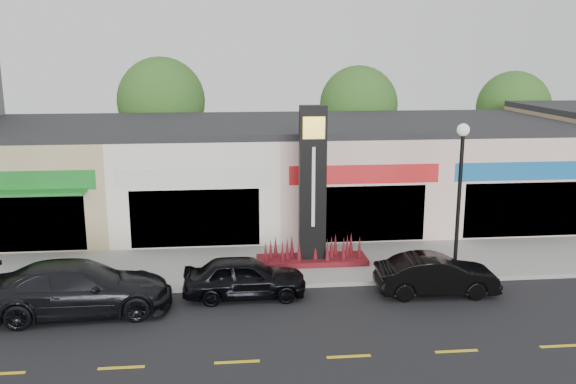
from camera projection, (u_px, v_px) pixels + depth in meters
name	position (u px, v px, depth m)	size (l,w,h in m)	color
ground	(235.00, 315.00, 19.00)	(120.00, 120.00, 0.00)	black
sidewalk	(233.00, 266.00, 23.21)	(52.00, 4.30, 0.15)	gray
curb	(234.00, 288.00, 21.03)	(52.00, 0.20, 0.15)	gray
shop_beige	(50.00, 174.00, 28.77)	(7.00, 10.85, 4.80)	tan
shop_cream	(199.00, 172.00, 29.46)	(7.00, 10.01, 4.80)	silver
shop_pink_w	(342.00, 169.00, 30.14)	(7.00, 10.01, 4.80)	beige
shop_pink_e	(478.00, 166.00, 30.83)	(7.00, 10.01, 4.80)	beige
tree_rear_west	(161.00, 101.00, 36.38)	(5.20, 5.20, 7.83)	#382619
tree_rear_mid	(358.00, 105.00, 37.63)	(4.80, 4.80, 7.29)	#382619
tree_rear_east	(513.00, 108.00, 38.66)	(4.60, 4.60, 6.94)	#382619
lamp_east_near	(460.00, 184.00, 21.44)	(0.44, 0.44, 5.47)	black
pylon_sign	(312.00, 209.00, 22.87)	(4.20, 1.30, 6.00)	#510E1E
car_dark_sedan	(79.00, 288.00, 18.99)	(5.68, 2.31, 1.65)	black
car_black_sedan	(245.00, 277.00, 20.30)	(4.08, 1.64, 1.39)	black
car_black_conv	(436.00, 275.00, 20.55)	(4.07, 1.42, 1.34)	black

